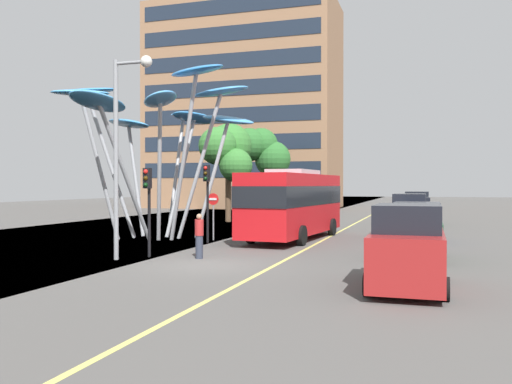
# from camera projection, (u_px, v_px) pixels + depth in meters

# --- Properties ---
(ground) EXTENTS (120.00, 240.00, 0.10)m
(ground) POSITION_uv_depth(u_px,v_px,m) (187.00, 266.00, 19.51)
(ground) COLOR #54514F
(red_bus) EXTENTS (3.44, 9.90, 3.64)m
(red_bus) POSITION_uv_depth(u_px,v_px,m) (294.00, 201.00, 28.38)
(red_bus) COLOR red
(red_bus) RESTS_ON ground
(leaf_sculpture) EXTENTS (10.85, 11.90, 8.80)m
(leaf_sculpture) POSITION_uv_depth(u_px,v_px,m) (159.00, 114.00, 28.74)
(leaf_sculpture) COLOR #9EA0A5
(leaf_sculpture) RESTS_ON ground
(traffic_light_kerb_near) EXTENTS (0.28, 0.42, 3.51)m
(traffic_light_kerb_near) POSITION_uv_depth(u_px,v_px,m) (148.00, 193.00, 21.34)
(traffic_light_kerb_near) COLOR black
(traffic_light_kerb_near) RESTS_ON ground
(traffic_light_kerb_far) EXTENTS (0.28, 0.42, 3.82)m
(traffic_light_kerb_far) POSITION_uv_depth(u_px,v_px,m) (207.00, 187.00, 26.66)
(traffic_light_kerb_far) COLOR black
(traffic_light_kerb_far) RESTS_ON ground
(car_parked_near) EXTENTS (2.08, 4.43, 2.31)m
(car_parked_near) POSITION_uv_depth(u_px,v_px,m) (408.00, 249.00, 14.85)
(car_parked_near) COLOR maroon
(car_parked_near) RESTS_ON ground
(car_parked_mid) EXTENTS (2.05, 4.11, 2.18)m
(car_parked_mid) POSITION_uv_depth(u_px,v_px,m) (417.00, 232.00, 20.97)
(car_parked_mid) COLOR #2D5138
(car_parked_mid) RESTS_ON ground
(car_parked_far) EXTENTS (1.92, 4.21, 2.40)m
(car_parked_far) POSITION_uv_depth(u_px,v_px,m) (409.00, 219.00, 27.65)
(car_parked_far) COLOR navy
(car_parked_far) RESTS_ON ground
(car_side_street) EXTENTS (1.97, 3.88, 2.10)m
(car_side_street) POSITION_uv_depth(u_px,v_px,m) (416.00, 215.00, 33.56)
(car_side_street) COLOR gray
(car_side_street) RESTS_ON ground
(car_far_side) EXTENTS (1.93, 4.60, 2.38)m
(car_far_side) POSITION_uv_depth(u_px,v_px,m) (417.00, 209.00, 39.04)
(car_far_side) COLOR #2D5138
(car_far_side) RESTS_ON ground
(street_lamp) EXTENTS (1.61, 0.44, 7.66)m
(street_lamp) POSITION_uv_depth(u_px,v_px,m) (124.00, 131.00, 20.51)
(street_lamp) COLOR gray
(street_lamp) RESTS_ON ground
(tree_pavement_near) EXTENTS (4.22, 5.11, 7.77)m
(tree_pavement_near) POSITION_uv_depth(u_px,v_px,m) (227.00, 150.00, 42.40)
(tree_pavement_near) COLOR brown
(tree_pavement_near) RESTS_ON ground
(tree_pavement_far) EXTENTS (5.30, 4.63, 8.39)m
(tree_pavement_far) POSITION_uv_depth(u_px,v_px,m) (262.00, 151.00, 52.46)
(tree_pavement_far) COLOR brown
(tree_pavement_far) RESTS_ON ground
(pedestrian) EXTENTS (0.34, 0.34, 1.73)m
(pedestrian) POSITION_uv_depth(u_px,v_px,m) (199.00, 236.00, 20.97)
(pedestrian) COLOR #2D3342
(pedestrian) RESTS_ON ground
(no_entry_sign) EXTENTS (0.60, 0.12, 2.42)m
(no_entry_sign) POSITION_uv_depth(u_px,v_px,m) (213.00, 209.00, 27.99)
(no_entry_sign) COLOR gray
(no_entry_sign) RESTS_ON ground
(backdrop_building) EXTENTS (23.33, 11.95, 25.56)m
(backdrop_building) POSITION_uv_depth(u_px,v_px,m) (245.00, 107.00, 69.27)
(backdrop_building) COLOR #936B4C
(backdrop_building) RESTS_ON ground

